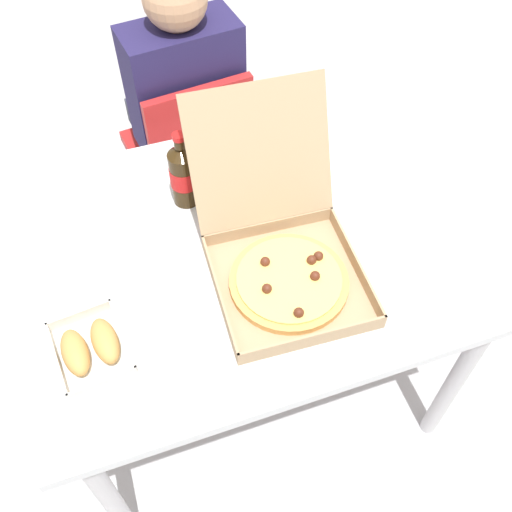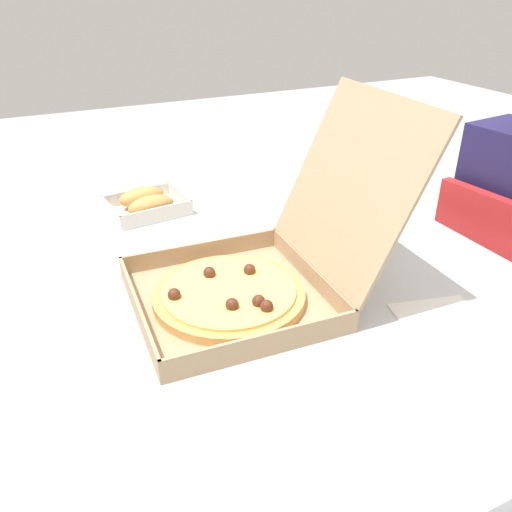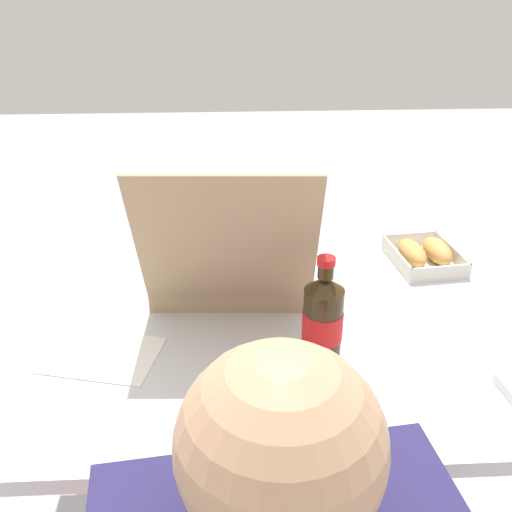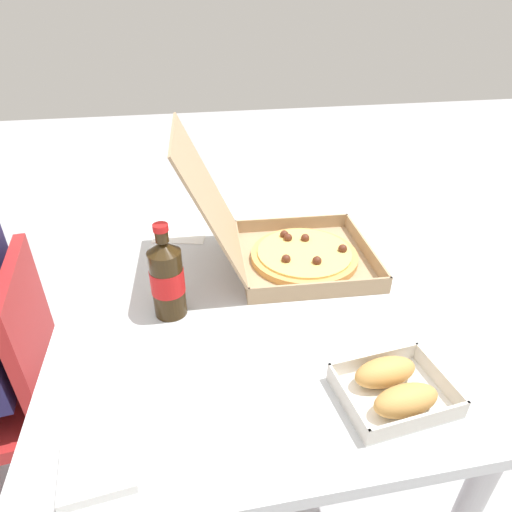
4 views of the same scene
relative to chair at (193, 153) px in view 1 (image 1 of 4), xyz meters
The scene contains 9 objects.
ground_plane 0.83m from the chair, 91.06° to the right, with size 10.00×10.00×0.00m, color #B2B2B7.
dining_table 0.71m from the chair, 91.06° to the right, with size 1.15×0.89×0.76m.
chair is the anchor object (origin of this frame).
diner_person 0.21m from the chair, 96.78° to the left, with size 0.38×0.44×1.15m.
pizza_box_open 0.86m from the chair, 87.43° to the right, with size 0.37×0.51×0.36m.
bread_side_box 1.02m from the chair, 116.76° to the right, with size 0.17×0.21×0.06m.
cola_bottle 0.63m from the chair, 104.28° to the right, with size 0.07×0.07×0.22m.
paper_menu 0.67m from the chair, 61.61° to the right, with size 0.21×0.15×0.00m, color white.
napkin_pile 0.68m from the chair, 142.47° to the right, with size 0.11×0.11×0.02m, color white.
Camera 1 is at (-0.29, -0.89, 1.89)m, focal length 40.42 mm.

